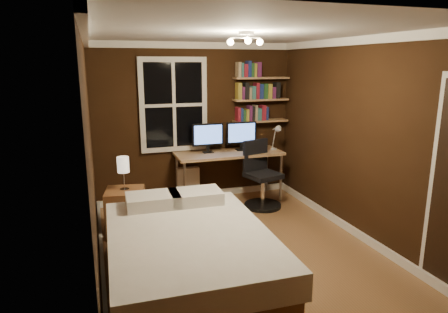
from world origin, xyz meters
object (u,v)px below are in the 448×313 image
object	(u,v)px
desk	(229,156)
bedside_lamp	(124,174)
bed	(189,255)
desk_lamp	(276,137)
monitor_right	(241,136)
nightstand	(126,212)
office_chair	(261,182)
monitor_left	(208,138)
radiator	(188,184)

from	to	relation	value
desk	bedside_lamp	bearing A→B (deg)	-154.58
bed	desk_lamp	bearing A→B (deg)	49.07
desk	monitor_right	bearing A→B (deg)	19.46
nightstand	office_chair	distance (m)	2.12
monitor_left	office_chair	bearing A→B (deg)	-34.37
monitor_right	office_chair	xyz separation A→B (m)	(0.15, -0.49, -0.64)
bed	monitor_left	size ratio (longest dim) A/B	4.31
monitor_right	bed	bearing A→B (deg)	-121.52
bedside_lamp	radiator	world-z (taller)	bedside_lamp
nightstand	office_chair	world-z (taller)	office_chair
nightstand	radiator	world-z (taller)	nightstand
radiator	desk	size ratio (longest dim) A/B	0.32
monitor_left	monitor_right	xyz separation A→B (m)	(0.56, 0.00, 0.00)
bed	office_chair	bearing A→B (deg)	50.99
bedside_lamp	nightstand	bearing A→B (deg)	0.00
radiator	office_chair	bearing A→B (deg)	-32.12
desk_lamp	radiator	bearing A→B (deg)	165.92
bed	monitor_right	world-z (taller)	monitor_right
desk_lamp	bed	bearing A→B (deg)	-132.40
nightstand	monitor_left	size ratio (longest dim) A/B	1.19
desk	monitor_left	xyz separation A→B (m)	(-0.32, 0.08, 0.29)
bedside_lamp	desk	xyz separation A→B (m)	(1.69, 0.80, -0.07)
radiator	bed	bearing A→B (deg)	-102.99
bedside_lamp	bed	bearing A→B (deg)	-71.20
nightstand	bedside_lamp	bearing A→B (deg)	0.00
radiator	desk_lamp	world-z (taller)	desk_lamp
office_chair	radiator	bearing A→B (deg)	132.37
desk	radiator	bearing A→B (deg)	159.34
bed	office_chair	distance (m)	2.45
bedside_lamp	monitor_left	distance (m)	1.65
bed	radiator	size ratio (longest dim) A/B	3.99
desk	monitor_right	distance (m)	0.39
nightstand	desk_lamp	bearing A→B (deg)	25.66
monitor_left	office_chair	world-z (taller)	monitor_left
desk	desk_lamp	xyz separation A→B (m)	(0.76, -0.11, 0.28)
bedside_lamp	office_chair	xyz separation A→B (m)	(2.08, 0.40, -0.42)
bedside_lamp	desk_lamp	xyz separation A→B (m)	(2.46, 0.69, 0.21)
nightstand	monitor_right	world-z (taller)	monitor_right
nightstand	monitor_left	world-z (taller)	monitor_left
office_chair	monitor_right	bearing A→B (deg)	91.57
bed	radiator	distance (m)	2.56
desk	desk_lamp	bearing A→B (deg)	-8.40
bedside_lamp	monitor_left	size ratio (longest dim) A/B	0.87
bedside_lamp	monitor_left	xyz separation A→B (m)	(1.37, 0.89, 0.22)
monitor_right	desk_lamp	xyz separation A→B (m)	(0.52, -0.20, -0.01)
monitor_right	desk_lamp	size ratio (longest dim) A/B	1.14
monitor_right	office_chair	bearing A→B (deg)	-72.92
monitor_right	radiator	bearing A→B (deg)	170.14
monitor_right	office_chair	world-z (taller)	monitor_right
monitor_left	monitor_right	world-z (taller)	same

